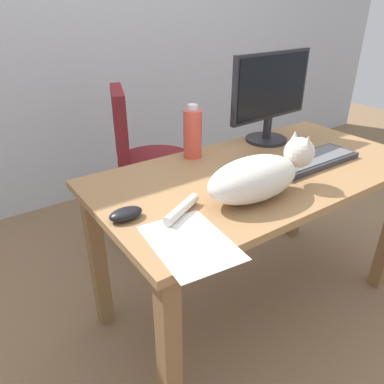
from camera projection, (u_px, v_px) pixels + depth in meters
name	position (u px, v px, depth m)	size (l,w,h in m)	color
ground_plane	(249.00, 300.00, 1.82)	(8.00, 8.00, 0.00)	#846647
back_wall	(98.00, 4.00, 2.36)	(6.00, 0.04, 2.60)	silver
desk	(259.00, 192.00, 1.55)	(1.38, 0.70, 0.71)	#9E7247
office_chair	(148.00, 178.00, 2.17)	(0.51, 0.48, 0.92)	black
monitor	(271.00, 94.00, 1.70)	(0.48, 0.20, 0.42)	#232328
keyboard	(312.00, 160.00, 1.55)	(0.44, 0.15, 0.03)	#333338
cat	(258.00, 176.00, 1.25)	(0.61, 0.20, 0.20)	silver
computer_mouse	(126.00, 214.00, 1.15)	(0.11, 0.06, 0.04)	black
paper_sheet	(190.00, 242.00, 1.04)	(0.21, 0.30, 0.00)	white
water_bottle	(193.00, 133.00, 1.57)	(0.08, 0.08, 0.23)	#D84C3D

